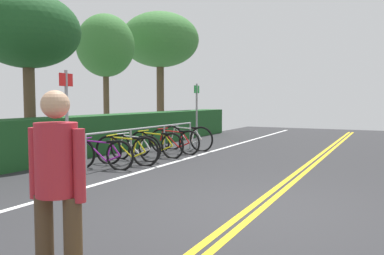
{
  "coord_description": "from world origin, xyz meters",
  "views": [
    {
      "loc": [
        -5.09,
        -1.64,
        1.51
      ],
      "look_at": [
        2.96,
        2.48,
        0.88
      ],
      "focal_mm": 36.4,
      "sensor_mm": 36.0,
      "label": 1
    }
  ],
  "objects": [
    {
      "name": "bicycle_0",
      "position": [
        1.57,
        4.03,
        0.33
      ],
      "size": [
        0.46,
        1.64,
        0.7
      ],
      "color": "black",
      "rests_on": "ground_plane"
    },
    {
      "name": "sign_post_far",
      "position": [
        6.01,
        3.87,
        1.24
      ],
      "size": [
        0.36,
        0.06,
        2.04
      ],
      "color": "gray",
      "rests_on": "ground_plane"
    },
    {
      "name": "bike_lane_stripe_white",
      "position": [
        0.0,
        3.04,
        0.0
      ],
      "size": [
        29.43,
        0.12,
        0.0
      ],
      "primitive_type": "cube",
      "color": "white",
      "rests_on": "ground_plane"
    },
    {
      "name": "centre_line_yellow_inner",
      "position": [
        0.0,
        -0.08,
        0.0
      ],
      "size": [
        29.43,
        0.1,
        0.0
      ],
      "primitive_type": "cube",
      "color": "gold",
      "rests_on": "ground_plane"
    },
    {
      "name": "sign_post_near",
      "position": [
        0.36,
        3.8,
        1.26
      ],
      "size": [
        0.36,
        0.07,
        2.08
      ],
      "color": "gray",
      "rests_on": "ground_plane"
    },
    {
      "name": "bicycle_4",
      "position": [
        4.51,
        3.84,
        0.34
      ],
      "size": [
        0.46,
        1.73,
        0.73
      ],
      "color": "black",
      "rests_on": "ground_plane"
    },
    {
      "name": "hedge_backdrop",
      "position": [
        4.85,
        5.85,
        0.54
      ],
      "size": [
        13.7,
        0.96,
        1.09
      ],
      "primitive_type": "cube",
      "color": "#1C4C21",
      "rests_on": "ground_plane"
    },
    {
      "name": "tree_mid",
      "position": [
        1.97,
        6.71,
        3.26
      ],
      "size": [
        2.66,
        2.66,
        4.25
      ],
      "color": "brown",
      "rests_on": "ground_plane"
    },
    {
      "name": "bike_rack",
      "position": [
        3.35,
        3.94,
        0.62
      ],
      "size": [
        4.75,
        0.05,
        0.83
      ],
      "color": "#9EA0A5",
      "rests_on": "ground_plane"
    },
    {
      "name": "tree_extra",
      "position": [
        10.36,
        7.91,
        4.26
      ],
      "size": [
        3.58,
        3.58,
        5.54
      ],
      "color": "brown",
      "rests_on": "ground_plane"
    },
    {
      "name": "bicycle_5",
      "position": [
        5.25,
        3.84,
        0.37
      ],
      "size": [
        0.46,
        1.77,
        0.79
      ],
      "color": "black",
      "rests_on": "ground_plane"
    },
    {
      "name": "bicycle_1",
      "position": [
        2.25,
        3.83,
        0.34
      ],
      "size": [
        0.46,
        1.66,
        0.73
      ],
      "color": "black",
      "rests_on": "ground_plane"
    },
    {
      "name": "centre_line_yellow_outer",
      "position": [
        0.0,
        0.08,
        0.0
      ],
      "size": [
        29.43,
        0.1,
        0.0
      ],
      "primitive_type": "cube",
      "color": "gold",
      "rests_on": "ground_plane"
    },
    {
      "name": "bicycle_3",
      "position": [
        3.67,
        3.92,
        0.34
      ],
      "size": [
        0.46,
        1.75,
        0.73
      ],
      "color": "black",
      "rests_on": "ground_plane"
    },
    {
      "name": "bicycle_2",
      "position": [
        2.9,
        4.06,
        0.33
      ],
      "size": [
        0.46,
        1.64,
        0.7
      ],
      "color": "black",
      "rests_on": "ground_plane"
    },
    {
      "name": "tree_far_right",
      "position": [
        6.34,
        7.79,
        3.5
      ],
      "size": [
        2.13,
        2.13,
        4.67
      ],
      "color": "brown",
      "rests_on": "ground_plane"
    },
    {
      "name": "pedestrian",
      "position": [
        -2.96,
        0.6,
        0.91
      ],
      "size": [
        0.32,
        0.49,
        1.59
      ],
      "color": "#4C3826",
      "rests_on": "ground_plane"
    },
    {
      "name": "ground_plane",
      "position": [
        0.0,
        0.0,
        -0.03
      ],
      "size": [
        32.7,
        11.39,
        0.05
      ],
      "primitive_type": "cube",
      "color": "#2B2B2D"
    }
  ]
}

